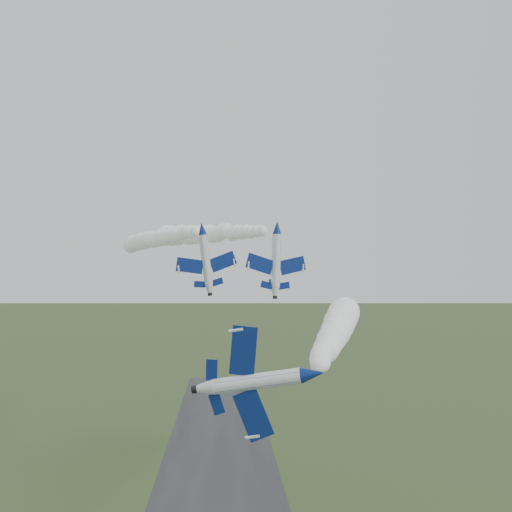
# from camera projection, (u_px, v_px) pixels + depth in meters

# --- Properties ---
(runway) EXTENTS (24.00, 260.00, 0.04)m
(runway) POSITION_uv_depth(u_px,v_px,m) (218.00, 509.00, 94.52)
(runway) COLOR #29292C
(runway) RESTS_ON ground
(jet_lead) EXTENTS (6.36, 13.56, 11.19)m
(jet_lead) POSITION_uv_depth(u_px,v_px,m) (313.00, 374.00, 55.76)
(jet_lead) COLOR white
(smoke_trail_jet_lead) EXTENTS (19.87, 55.84, 5.84)m
(smoke_trail_jet_lead) POSITION_uv_depth(u_px,v_px,m) (335.00, 331.00, 86.40)
(smoke_trail_jet_lead) COLOR white
(jet_pair_left) EXTENTS (9.56, 11.20, 2.91)m
(jet_pair_left) POSITION_uv_depth(u_px,v_px,m) (202.00, 228.00, 87.41)
(jet_pair_left) COLOR white
(smoke_trail_jet_pair_left) EXTENTS (24.56, 68.74, 4.44)m
(smoke_trail_jet_pair_left) POSITION_uv_depth(u_px,v_px,m) (154.00, 239.00, 122.95)
(smoke_trail_jet_pair_left) COLOR white
(jet_pair_right) EXTENTS (10.25, 11.79, 3.03)m
(jet_pair_right) POSITION_uv_depth(u_px,v_px,m) (277.00, 227.00, 89.31)
(jet_pair_right) COLOR white
(smoke_trail_jet_pair_right) EXTENTS (28.13, 63.33, 5.01)m
(smoke_trail_jet_pair_right) POSITION_uv_depth(u_px,v_px,m) (203.00, 234.00, 122.05)
(smoke_trail_jet_pair_right) COLOR white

